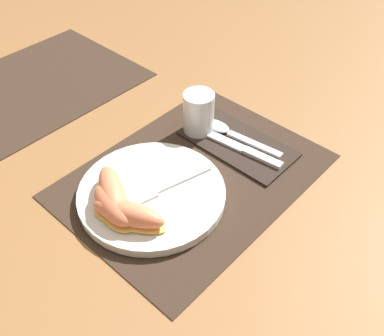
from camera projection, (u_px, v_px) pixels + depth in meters
ground_plane at (194, 176)px, 0.81m from camera, size 3.00×3.00×0.00m
placemat at (194, 175)px, 0.81m from camera, size 0.45×0.34×0.00m
placemat_far at (33, 86)px, 1.02m from camera, size 0.45×0.34×0.00m
plate at (152, 194)px, 0.76m from camera, size 0.25×0.25×0.02m
juice_glass at (199, 115)px, 0.87m from camera, size 0.06×0.06×0.09m
napkin at (238, 143)px, 0.87m from camera, size 0.11×0.22×0.00m
knife at (237, 146)px, 0.85m from camera, size 0.04×0.20×0.01m
spoon at (226, 131)px, 0.88m from camera, size 0.04×0.18×0.01m
fork at (159, 189)px, 0.75m from camera, size 0.18×0.07×0.00m
citrus_wedge_0 at (113, 195)px, 0.72m from camera, size 0.11×0.14×0.04m
citrus_wedge_1 at (114, 206)px, 0.71m from camera, size 0.07×0.11×0.04m
citrus_wedge_2 at (129, 214)px, 0.70m from camera, size 0.09×0.13×0.04m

